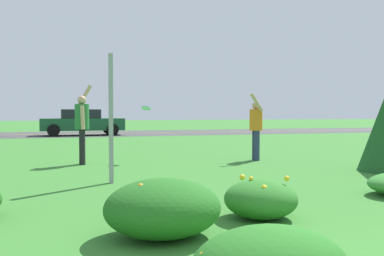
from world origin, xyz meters
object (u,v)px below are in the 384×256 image
object	(u,v)px
person_thrower_green_shirt	(82,123)
frisbee_pale_blue	(146,108)
person_catcher_orange_shirt	(256,125)
sign_post_near_path	(111,118)
car_dark_green_center_right	(82,122)

from	to	relation	value
person_thrower_green_shirt	frisbee_pale_blue	distance (m)	1.65
person_catcher_orange_shirt	frisbee_pale_blue	bearing A→B (deg)	167.77
sign_post_near_path	car_dark_green_center_right	bearing A→B (deg)	87.97
car_dark_green_center_right	person_thrower_green_shirt	bearing A→B (deg)	-93.69
car_dark_green_center_right	sign_post_near_path	bearing A→B (deg)	-92.03
sign_post_near_path	frisbee_pale_blue	size ratio (longest dim) A/B	8.61
car_dark_green_center_right	frisbee_pale_blue	bearing A→B (deg)	-87.10
person_thrower_green_shirt	sign_post_near_path	bearing A→B (deg)	-84.29
sign_post_near_path	car_dark_green_center_right	xyz separation A→B (m)	(0.60, 17.02, -0.41)
person_catcher_orange_shirt	person_thrower_green_shirt	bearing A→B (deg)	173.62
sign_post_near_path	person_catcher_orange_shirt	bearing A→B (deg)	31.48
sign_post_near_path	frisbee_pale_blue	xyz separation A→B (m)	(1.31, 3.13, 0.22)
frisbee_pale_blue	sign_post_near_path	bearing A→B (deg)	-112.64
frisbee_pale_blue	car_dark_green_center_right	world-z (taller)	frisbee_pale_blue
person_thrower_green_shirt	car_dark_green_center_right	world-z (taller)	person_thrower_green_shirt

